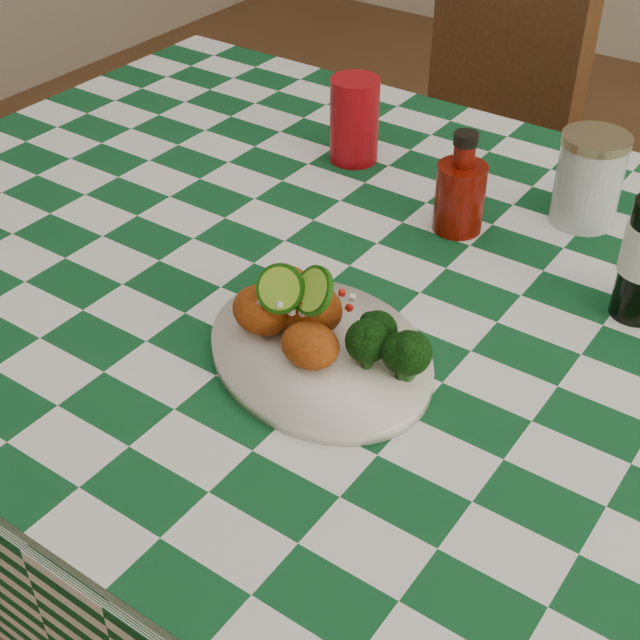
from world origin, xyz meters
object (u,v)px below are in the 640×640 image
Objects in this scene: wooden_chair_left at (425,188)px; mason_jar at (589,179)px; fried_chicken_pile at (304,309)px; red_tumbler at (354,120)px; dining_table at (402,510)px; ketchup_bottle at (461,183)px; plate at (320,354)px.

mason_jar is at bearing -23.31° from wooden_chair_left.
red_tumbler is (-0.21, 0.42, 0.00)m from fried_chicken_pile.
dining_table is 13.00× the size of red_tumbler.
dining_table is 0.49m from ketchup_bottle.
red_tumbler is 1.02× the size of mason_jar.
wooden_chair_left reaches higher than ketchup_bottle.
ketchup_bottle is (0.01, 0.33, 0.01)m from fried_chicken_pile.
mason_jar is (0.12, 0.45, 0.05)m from plate.
fried_chicken_pile is 0.14× the size of wooden_chair_left.
ketchup_bottle is (-0.04, 0.16, 0.46)m from dining_table.
red_tumbler reaches higher than dining_table.
wooden_chair_left is (-0.49, 0.48, -0.38)m from mason_jar.
red_tumbler is at bearing 158.29° from ketchup_bottle.
red_tumbler is 0.92× the size of ketchup_bottle.
ketchup_bottle is at bearing -137.96° from mason_jar.
fried_chicken_pile is (-0.05, -0.17, 0.45)m from dining_table.
mason_jar reaches higher than fried_chicken_pile.
ketchup_bottle is at bearing -21.71° from red_tumbler.
dining_table is 13.21× the size of mason_jar.
ketchup_bottle is 0.15× the size of wooden_chair_left.
red_tumbler reaches higher than mason_jar.
red_tumbler is at bearing 119.06° from plate.
red_tumbler is 0.65m from wooden_chair_left.
mason_jar is at bearing 4.27° from red_tumbler.
ketchup_bottle is 0.80m from wooden_chair_left.
fried_chicken_pile reaches higher than plate.
wooden_chair_left is at bearing 117.81° from dining_table.
dining_table is at bearing -108.82° from mason_jar.
mason_jar is at bearing 71.18° from dining_table.
ketchup_bottle is at bearing -37.66° from wooden_chair_left.
fried_chicken_pile is 0.97× the size of ketchup_bottle.
mason_jar reaches higher than dining_table.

